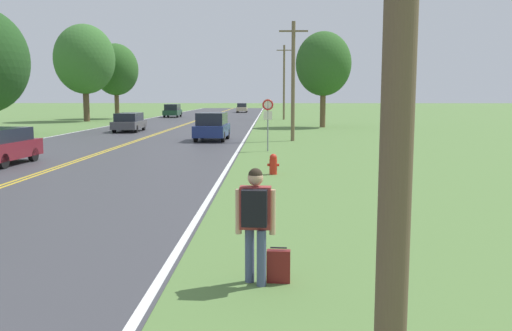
{
  "coord_description": "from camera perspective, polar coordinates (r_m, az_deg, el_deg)",
  "views": [
    {
      "loc": [
        8.57,
        -3.27,
        2.88
      ],
      "look_at": [
        8.14,
        12.43,
        0.84
      ],
      "focal_mm": 38.0,
      "sensor_mm": 36.0,
      "label": 1
    }
  ],
  "objects": [
    {
      "name": "utility_pole_far",
      "position": [
        65.19,
        2.97,
        8.84
      ],
      "size": [
        1.8,
        0.24,
        8.77
      ],
      "color": "brown",
      "rests_on": "ground"
    },
    {
      "name": "car_dark_blue_van_mid_near",
      "position": [
        34.73,
        -4.65,
        4.16
      ],
      "size": [
        2.04,
        4.11,
        1.79
      ],
      "rotation": [
        0.0,
        0.0,
        -1.61
      ],
      "color": "black",
      "rests_on": "ground"
    },
    {
      "name": "car_dark_grey_van_mid_far",
      "position": [
        44.52,
        -13.21,
        4.51
      ],
      "size": [
        2.05,
        4.75,
        1.49
      ],
      "rotation": [
        0.0,
        0.0,
        1.6
      ],
      "color": "black",
      "rests_on": "ground"
    },
    {
      "name": "tree_right_cluster",
      "position": [
        63.52,
        -17.6,
        10.6
      ],
      "size": [
        6.6,
        6.6,
        10.63
      ],
      "color": "brown",
      "rests_on": "ground"
    },
    {
      "name": "tree_far_back",
      "position": [
        49.79,
        7.12,
        10.55
      ],
      "size": [
        4.98,
        4.98,
        8.56
      ],
      "color": "brown",
      "rests_on": "ground"
    },
    {
      "name": "car_champagne_sedan_distant",
      "position": [
        92.38,
        -1.48,
        6.09
      ],
      "size": [
        1.74,
        4.72,
        1.57
      ],
      "rotation": [
        0.0,
        0.0,
        -1.57
      ],
      "color": "black",
      "rests_on": "ground"
    },
    {
      "name": "traffic_sign",
      "position": [
        28.03,
        1.26,
        5.67
      ],
      "size": [
        0.6,
        0.1,
        2.7
      ],
      "color": "gray",
      "rests_on": "ground"
    },
    {
      "name": "car_dark_green_van_receding",
      "position": [
        72.95,
        -8.78,
        5.76
      ],
      "size": [
        1.98,
        4.59,
        1.73
      ],
      "rotation": [
        0.0,
        0.0,
        1.59
      ],
      "color": "black",
      "rests_on": "ground"
    },
    {
      "name": "suitcase",
      "position": [
        8.52,
        2.38,
        -10.54
      ],
      "size": [
        0.37,
        0.16,
        0.56
      ],
      "rotation": [
        0.0,
        0.0,
        1.51
      ],
      "color": "maroon",
      "rests_on": "ground"
    },
    {
      "name": "utility_pole_midground",
      "position": [
        34.56,
        3.93,
        9.03
      ],
      "size": [
        1.8,
        0.24,
        7.45
      ],
      "color": "brown",
      "rests_on": "ground"
    },
    {
      "name": "hitchhiker_person",
      "position": [
        8.19,
        -0.08,
        -5.16
      ],
      "size": [
        0.61,
        0.45,
        1.8
      ],
      "rotation": [
        0.0,
        0.0,
        1.51
      ],
      "color": "#475175",
      "rests_on": "ground"
    },
    {
      "name": "fire_hydrant",
      "position": [
        19.86,
        1.83,
        0.17
      ],
      "size": [
        0.44,
        0.28,
        0.76
      ],
      "color": "red",
      "rests_on": "ground"
    },
    {
      "name": "tree_mid_treeline",
      "position": [
        69.57,
        -14.55,
        9.74
      ],
      "size": [
        5.48,
        5.48,
        9.19
      ],
      "color": "brown",
      "rests_on": "ground"
    }
  ]
}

